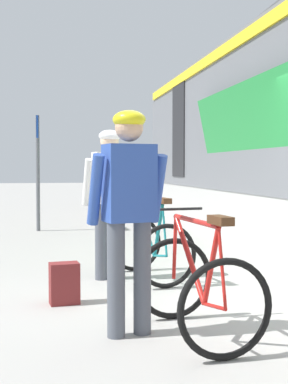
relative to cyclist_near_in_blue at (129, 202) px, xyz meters
The scene contains 7 objects.
ground_plane 1.98m from the cyclist_near_in_blue, 43.71° to the left, with size 80.00×80.00×0.00m, color #A09E99.
cyclist_near_in_blue is the anchor object (origin of this frame).
cyclist_far_in_white 2.08m from the cyclist_near_in_blue, 87.31° to the left, with size 0.65×0.38×1.76m.
bicycle_near_red 0.84m from the cyclist_near_in_blue, 16.78° to the right, with size 0.82×1.14×0.99m.
bicycle_far_teal 2.16m from the cyclist_near_in_blue, 74.16° to the left, with size 0.89×1.18×0.99m.
backpack_on_platform 1.43m from the cyclist_near_in_blue, 114.36° to the left, with size 0.28×0.18×0.40m, color maroon.
platform_sign_post 7.05m from the cyclist_near_in_blue, 96.66° to the left, with size 0.08×0.70×2.40m.
Camera 1 is at (-1.84, -5.12, 1.32)m, focal length 48.24 mm.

